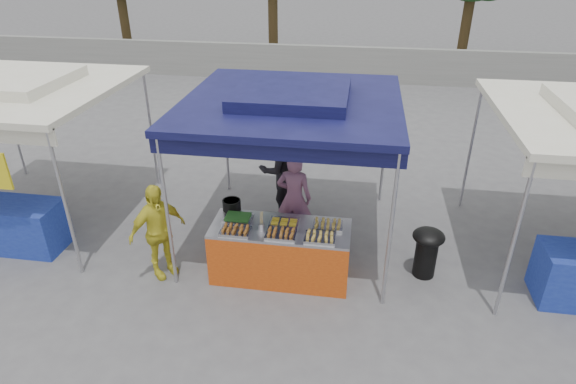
# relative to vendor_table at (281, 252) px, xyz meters

# --- Properties ---
(ground_plane) EXTENTS (80.00, 80.00, 0.00)m
(ground_plane) POSITION_rel_vendor_table_xyz_m (0.00, 0.10, -0.43)
(ground_plane) COLOR #505052
(back_wall) EXTENTS (40.00, 0.25, 1.20)m
(back_wall) POSITION_rel_vendor_table_xyz_m (0.00, 11.10, 0.17)
(back_wall) COLOR slate
(back_wall) RESTS_ON ground_plane
(main_canopy) EXTENTS (3.20, 3.20, 2.57)m
(main_canopy) POSITION_rel_vendor_table_xyz_m (0.00, 1.07, 1.94)
(main_canopy) COLOR #A8A7AE
(main_canopy) RESTS_ON ground_plane
(neighbor_stall_left) EXTENTS (3.20, 3.20, 2.57)m
(neighbor_stall_left) POSITION_rel_vendor_table_xyz_m (-4.50, 0.67, 1.18)
(neighbor_stall_left) COLOR #A8A7AE
(neighbor_stall_left) RESTS_ON ground_plane
(vendor_table) EXTENTS (2.00, 0.80, 0.85)m
(vendor_table) POSITION_rel_vendor_table_xyz_m (0.00, 0.00, 0.00)
(vendor_table) COLOR #AD3F0F
(vendor_table) RESTS_ON ground_plane
(food_tray_fl) EXTENTS (0.42, 0.30, 0.07)m
(food_tray_fl) POSITION_rel_vendor_table_xyz_m (-0.60, -0.24, 0.46)
(food_tray_fl) COLOR #B3B2B7
(food_tray_fl) RESTS_ON vendor_table
(food_tray_fm) EXTENTS (0.42, 0.30, 0.07)m
(food_tray_fm) POSITION_rel_vendor_table_xyz_m (0.05, -0.23, 0.46)
(food_tray_fm) COLOR #B3B2B7
(food_tray_fm) RESTS_ON vendor_table
(food_tray_fr) EXTENTS (0.42, 0.30, 0.07)m
(food_tray_fr) POSITION_rel_vendor_table_xyz_m (0.59, -0.23, 0.46)
(food_tray_fr) COLOR #B3B2B7
(food_tray_fr) RESTS_ON vendor_table
(food_tray_bl) EXTENTS (0.42, 0.30, 0.07)m
(food_tray_bl) POSITION_rel_vendor_table_xyz_m (-0.65, 0.10, 0.46)
(food_tray_bl) COLOR #B3B2B7
(food_tray_bl) RESTS_ON vendor_table
(food_tray_bm) EXTENTS (0.42, 0.30, 0.07)m
(food_tray_bm) POSITION_rel_vendor_table_xyz_m (0.04, 0.07, 0.46)
(food_tray_bm) COLOR #B3B2B7
(food_tray_bm) RESTS_ON vendor_table
(food_tray_br) EXTENTS (0.42, 0.30, 0.07)m
(food_tray_br) POSITION_rel_vendor_table_xyz_m (0.67, 0.11, 0.46)
(food_tray_br) COLOR #B3B2B7
(food_tray_br) RESTS_ON vendor_table
(cooking_pot) EXTENTS (0.27, 0.27, 0.16)m
(cooking_pot) POSITION_rel_vendor_table_xyz_m (-0.81, 0.38, 0.51)
(cooking_pot) COLOR black
(cooking_pot) RESTS_ON vendor_table
(skewer_cup) EXTENTS (0.09, 0.09, 0.11)m
(skewer_cup) POSITION_rel_vendor_table_xyz_m (-0.25, -0.11, 0.48)
(skewer_cup) COLOR #A8A7AE
(skewer_cup) RESTS_ON vendor_table
(wok_burner) EXTENTS (0.47, 0.47, 0.79)m
(wok_burner) POSITION_rel_vendor_table_xyz_m (2.12, 0.35, 0.04)
(wok_burner) COLOR black
(wok_burner) RESTS_ON ground_plane
(crate_left) EXTENTS (0.51, 0.35, 0.30)m
(crate_left) POSITION_rel_vendor_table_xyz_m (-0.37, 0.54, -0.27)
(crate_left) COLOR navy
(crate_left) RESTS_ON ground_plane
(crate_right) EXTENTS (0.51, 0.35, 0.30)m
(crate_right) POSITION_rel_vendor_table_xyz_m (0.16, 0.60, -0.27)
(crate_right) COLOR navy
(crate_right) RESTS_ON ground_plane
(crate_stacked) EXTENTS (0.47, 0.33, 0.28)m
(crate_stacked) POSITION_rel_vendor_table_xyz_m (0.16, 0.60, 0.02)
(crate_stacked) COLOR navy
(crate_stacked) RESTS_ON crate_right
(vendor_woman) EXTENTS (0.60, 0.42, 1.56)m
(vendor_woman) POSITION_rel_vendor_table_xyz_m (0.05, 1.01, 0.36)
(vendor_woman) COLOR #7A4E6C
(vendor_woman) RESTS_ON ground_plane
(helper_man) EXTENTS (1.06, 0.95, 1.79)m
(helper_man) POSITION_rel_vendor_table_xyz_m (-0.25, 1.77, 0.47)
(helper_man) COLOR black
(helper_man) RESTS_ON ground_plane
(customer_person) EXTENTS (0.84, 0.90, 1.49)m
(customer_person) POSITION_rel_vendor_table_xyz_m (-1.76, -0.23, 0.32)
(customer_person) COLOR gold
(customer_person) RESTS_ON ground_plane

